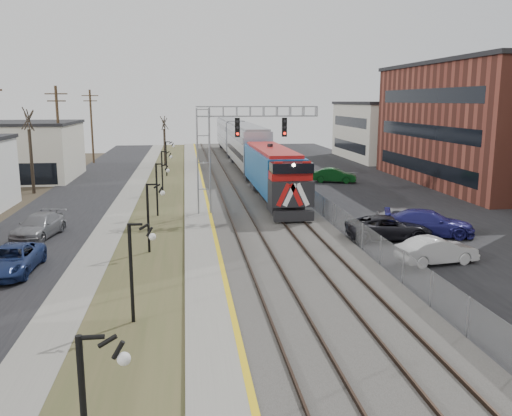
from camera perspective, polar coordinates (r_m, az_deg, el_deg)
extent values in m
cube|color=black|center=(49.03, -18.70, 0.64)|extent=(7.00, 120.00, 0.04)
cube|color=gray|center=(48.34, -13.46, 0.81)|extent=(2.00, 120.00, 0.08)
cube|color=#434927|center=(48.11, -9.91, 0.89)|extent=(4.00, 120.00, 0.06)
cube|color=gray|center=(48.05, -6.34, 1.09)|extent=(2.00, 120.00, 0.24)
cube|color=#595651|center=(48.40, -0.41, 1.20)|extent=(8.00, 120.00, 0.20)
cube|color=black|center=(51.26, 13.03, 1.39)|extent=(16.00, 120.00, 0.04)
cube|color=gold|center=(48.05, -5.29, 1.26)|extent=(0.24, 120.00, 0.01)
cube|color=#2D2119|center=(48.12, -3.66, 1.33)|extent=(0.08, 120.00, 0.15)
cube|color=#2D2119|center=(48.24, -1.88, 1.37)|extent=(0.08, 120.00, 0.15)
cube|color=#2D2119|center=(48.47, 0.47, 1.43)|extent=(0.08, 120.00, 0.15)
cube|color=#2D2119|center=(48.69, 2.22, 1.47)|extent=(0.08, 120.00, 0.15)
cube|color=#125092|center=(45.65, 1.87, 3.61)|extent=(3.00, 17.00, 4.25)
cube|color=black|center=(37.51, 3.99, -0.84)|extent=(2.80, 0.50, 0.70)
cube|color=#ADB0B8|center=(65.59, -1.00, 6.41)|extent=(3.00, 22.00, 5.33)
cube|color=#ADB0B8|center=(88.23, -2.68, 7.64)|extent=(3.00, 22.00, 5.33)
cube|color=gray|center=(40.58, -5.54, 4.77)|extent=(1.00, 1.00, 8.00)
cube|color=gray|center=(40.66, 0.09, 10.14)|extent=(9.00, 0.80, 0.80)
cube|color=black|center=(40.08, -1.97, 8.47)|extent=(0.35, 0.25, 1.40)
cube|color=black|center=(40.57, 3.01, 8.49)|extent=(0.35, 0.25, 1.40)
cylinder|color=black|center=(21.44, -12.99, -6.80)|extent=(0.14, 0.14, 4.00)
cylinder|color=black|center=(31.08, -11.29, -1.12)|extent=(0.14, 0.14, 4.00)
cylinder|color=black|center=(40.89, -10.39, 1.86)|extent=(0.14, 0.14, 4.00)
cylinder|color=black|center=(50.77, -9.85, 3.68)|extent=(0.14, 0.14, 4.00)
cylinder|color=black|center=(62.68, -9.42, 5.10)|extent=(0.14, 0.14, 4.00)
cylinder|color=#4C3823|center=(58.79, -20.03, 7.12)|extent=(0.28, 0.28, 10.00)
cylinder|color=#4C3823|center=(78.42, -16.91, 8.18)|extent=(0.28, 0.28, 10.00)
cube|color=gray|center=(48.97, 4.48, 2.12)|extent=(0.04, 120.00, 1.60)
cube|color=beige|center=(65.42, -24.56, 5.38)|extent=(14.00, 12.00, 6.00)
cube|color=brown|center=(61.27, 24.11, 7.90)|extent=(16.00, 26.00, 12.00)
cube|color=beige|center=(83.72, 15.06, 7.75)|extent=(16.00, 18.00, 8.00)
cylinder|color=#382D23|center=(54.47, -22.55, 4.53)|extent=(0.30, 0.30, 5.95)
cylinder|color=#382D23|center=(72.61, -9.58, 6.28)|extent=(0.30, 0.30, 4.90)
imported|color=silver|center=(30.28, 18.51, -4.33)|extent=(4.46, 2.10, 1.41)
imported|color=black|center=(34.72, 13.78, -2.07)|extent=(5.45, 2.83, 1.47)
imported|color=navy|center=(36.35, 17.73, -1.57)|extent=(6.03, 4.00, 1.62)
imported|color=slate|center=(38.74, 15.31, -0.91)|extent=(4.00, 2.16, 1.29)
imported|color=#0D4416|center=(57.81, 8.26, 3.38)|extent=(4.82, 3.03, 1.50)
imported|color=navy|center=(29.79, -24.33, -5.05)|extent=(2.42, 5.02, 1.38)
imported|color=gray|center=(36.85, -21.90, -1.83)|extent=(2.94, 5.25, 1.44)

